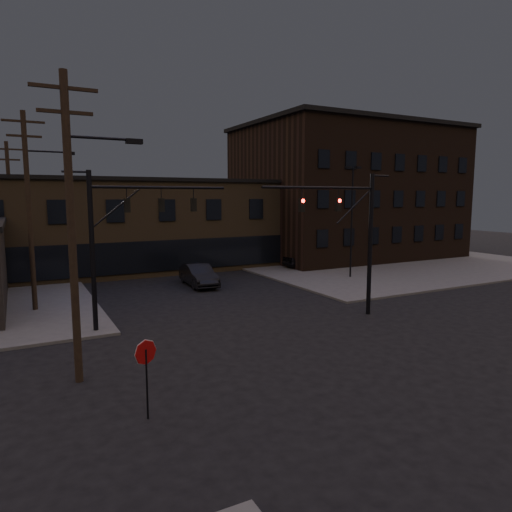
{
  "coord_description": "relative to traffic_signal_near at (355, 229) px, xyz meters",
  "views": [
    {
      "loc": [
        -11.23,
        -15.2,
        6.76
      ],
      "look_at": [
        0.34,
        6.72,
        3.5
      ],
      "focal_mm": 32.0,
      "sensor_mm": 36.0,
      "label": 1
    }
  ],
  "objects": [
    {
      "name": "building_row",
      "position": [
        -5.36,
        23.5,
        -0.93
      ],
      "size": [
        40.0,
        12.0,
        8.0
      ],
      "primitive_type": "cube",
      "color": "#4E3E29",
      "rests_on": "ground"
    },
    {
      "name": "traffic_signal_near",
      "position": [
        0.0,
        0.0,
        0.0
      ],
      "size": [
        7.12,
        0.24,
        8.0
      ],
      "color": "black",
      "rests_on": "ground"
    },
    {
      "name": "utility_pole_mid",
      "position": [
        -15.79,
        9.5,
        1.19
      ],
      "size": [
        3.7,
        0.28,
        11.5
      ],
      "color": "black",
      "rests_on": "ground"
    },
    {
      "name": "parked_car_lot_b",
      "position": [
        8.45,
        18.3,
        -4.14
      ],
      "size": [
        4.64,
        2.42,
        1.28
      ],
      "primitive_type": "imported",
      "rotation": [
        0.0,
        0.0,
        1.72
      ],
      "color": "#B6B6B9",
      "rests_on": "sidewalk_ne"
    },
    {
      "name": "building_right",
      "position": [
        16.64,
        21.5,
        2.07
      ],
      "size": [
        22.0,
        16.0,
        14.0
      ],
      "primitive_type": "cube",
      "color": "black",
      "rests_on": "ground"
    },
    {
      "name": "parked_car_lot_a",
      "position": [
        7.34,
        15.79,
        -4.03
      ],
      "size": [
        4.65,
        2.42,
        1.51
      ],
      "primitive_type": "imported",
      "rotation": [
        0.0,
        0.0,
        1.72
      ],
      "color": "black",
      "rests_on": "sidewalk_ne"
    },
    {
      "name": "car_crossing",
      "position": [
        -4.55,
        12.41,
        -4.1
      ],
      "size": [
        2.02,
        5.11,
        1.66
      ],
      "primitive_type": "imported",
      "rotation": [
        0.0,
        0.0,
        -0.05
      ],
      "color": "black",
      "rests_on": "ground"
    },
    {
      "name": "sidewalk_ne",
      "position": [
        16.64,
        17.5,
        -4.86
      ],
      "size": [
        30.0,
        30.0,
        0.15
      ],
      "primitive_type": "cube",
      "color": "#474744",
      "rests_on": "ground"
    },
    {
      "name": "traffic_signal_far",
      "position": [
        -12.07,
        3.5,
        0.08
      ],
      "size": [
        7.12,
        0.24,
        8.0
      ],
      "color": "black",
      "rests_on": "ground"
    },
    {
      "name": "lot_light_a",
      "position": [
        7.64,
        9.5,
        0.58
      ],
      "size": [
        1.5,
        0.28,
        9.14
      ],
      "color": "black",
      "rests_on": "ground"
    },
    {
      "name": "utility_pole_near",
      "position": [
        -14.79,
        -2.5,
        0.94
      ],
      "size": [
        3.7,
        0.28,
        11.0
      ],
      "color": "black",
      "rests_on": "ground"
    },
    {
      "name": "utility_pole_far",
      "position": [
        -16.86,
        21.5,
        0.85
      ],
      "size": [
        2.2,
        0.28,
        11.0
      ],
      "color": "black",
      "rests_on": "ground"
    },
    {
      "name": "stop_sign",
      "position": [
        -13.36,
        -6.49,
        -3.09
      ],
      "size": [
        0.72,
        0.33,
        2.48
      ],
      "color": "black",
      "rests_on": "ground"
    },
    {
      "name": "ground",
      "position": [
        -5.36,
        -4.5,
        -4.93
      ],
      "size": [
        140.0,
        140.0,
        0.0
      ],
      "primitive_type": "plane",
      "color": "black",
      "rests_on": "ground"
    },
    {
      "name": "lot_light_b",
      "position": [
        13.64,
        14.5,
        0.58
      ],
      "size": [
        1.5,
        0.28,
        9.14
      ],
      "color": "black",
      "rests_on": "ground"
    }
  ]
}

